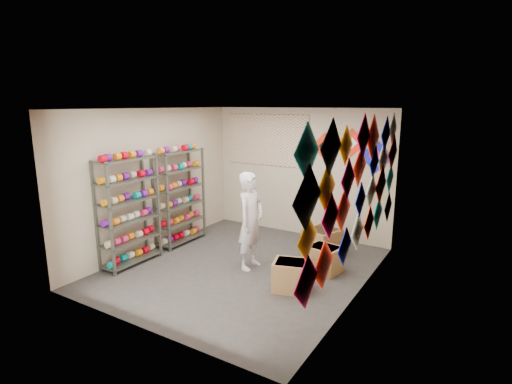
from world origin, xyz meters
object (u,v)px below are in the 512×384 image
Objects in this scene: shelf_rack_front at (129,212)px; carton_c at (322,242)px; carton_b at (324,259)px; shopkeeper at (251,221)px; shelf_rack_back at (180,197)px; carton_a at (291,276)px.

shelf_rack_front reaches higher than carton_c.
carton_c reaches higher than carton_b.
shopkeeper is at bearing -146.40° from carton_b.
carton_b is at bearing -46.97° from carton_c.
shopkeeper is (1.89, -0.34, -0.11)m from shelf_rack_back.
shelf_rack_front is 3.50× the size of carton_a.
carton_b is at bearing 62.30° from carton_a.
shopkeeper reaches higher than carton_a.
shelf_rack_front is 3.52m from carton_c.
shelf_rack_back is (0.00, 1.30, 0.00)m from shelf_rack_front.
shelf_rack_back is at bearing -145.64° from carton_c.
carton_a is 1.55m from carton_c.
shelf_rack_front is 3.45m from carton_b.
carton_b is at bearing -67.44° from shopkeeper.
shopkeeper is at bearing -108.50° from carton_c.
shelf_rack_back is at bearing 90.00° from shelf_rack_front.
carton_c is at bearing 37.42° from shelf_rack_front.
carton_c is (2.74, 0.80, -0.69)m from shelf_rack_back.
shopkeeper is at bearing -10.32° from shelf_rack_back.
shelf_rack_back reaches higher than carton_c.
carton_a is 1.01× the size of carton_b.
carton_b is (3.04, 1.45, -0.73)m from shelf_rack_front.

